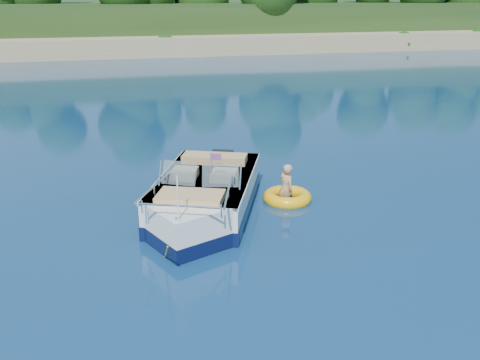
{
  "coord_description": "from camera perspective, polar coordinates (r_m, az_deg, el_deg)",
  "views": [
    {
      "loc": [
        -3.15,
        -9.66,
        4.97
      ],
      "look_at": [
        -0.34,
        1.69,
        0.85
      ],
      "focal_mm": 40.0,
      "sensor_mm": 36.0,
      "label": 1
    }
  ],
  "objects": [
    {
      "name": "tow_tube",
      "position": [
        13.53,
        5.07,
        -1.83
      ],
      "size": [
        1.23,
        1.23,
        0.32
      ],
      "rotation": [
        0.0,
        0.0,
        0.01
      ],
      "color": "#FFAD0A",
      "rests_on": "ground"
    },
    {
      "name": "boy",
      "position": [
        13.6,
        4.81,
        -2.09
      ],
      "size": [
        0.56,
        0.78,
        1.41
      ],
      "primitive_type": "imported",
      "rotation": [
        0.0,
        -0.17,
        1.94
      ],
      "color": "tan",
      "rests_on": "ground"
    },
    {
      "name": "ground",
      "position": [
        11.31,
        3.76,
        -6.71
      ],
      "size": [
        160.0,
        160.0,
        0.0
      ],
      "primitive_type": "plane",
      "color": "#09213F",
      "rests_on": "ground"
    },
    {
      "name": "motorboat",
      "position": [
        12.51,
        -3.91,
        -2.14
      ],
      "size": [
        3.49,
        5.62,
        1.98
      ],
      "rotation": [
        0.0,
        0.0,
        -0.39
      ],
      "color": "silver",
      "rests_on": "ground"
    },
    {
      "name": "shoreline",
      "position": [
        73.61,
        -11.91,
        15.89
      ],
      "size": [
        170.0,
        59.0,
        6.0
      ],
      "color": "#8C7A51",
      "rests_on": "ground"
    }
  ]
}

